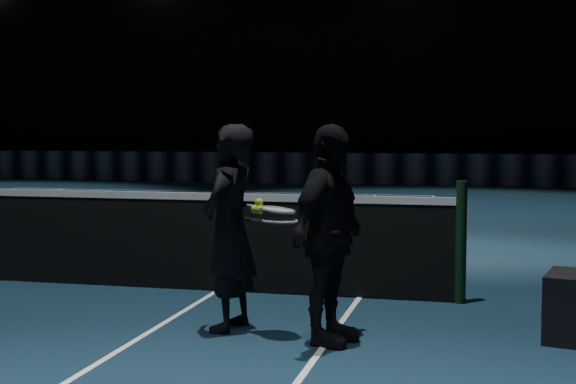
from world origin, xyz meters
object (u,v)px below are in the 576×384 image
Objects in this scene: tennis_balls at (258,207)px; racket_lower at (280,221)px; player_b at (329,235)px; player_a at (229,228)px; racket_upper at (277,210)px.

racket_lower is at bearing -16.49° from tennis_balls.
player_a is at bearing 91.87° from player_b.
player_a is 0.85m from player_b.
player_b is 0.41m from racket_lower.
racket_lower is at bearing 83.42° from player_a.
tennis_balls is (0.25, -0.06, 0.17)m from player_a.
player_b reaches higher than racket_upper.
racket_lower is 5.67× the size of tennis_balls.
player_a is at bearing -180.00° from racket_lower.
player_b is 2.35× the size of racket_upper.
racket_upper is at bearing -1.45° from tennis_balls.
tennis_balls is at bearing -170.43° from racket_upper.
racket_upper is at bearing 89.13° from player_a.
racket_lower is 1.00× the size of racket_upper.
player_b is at bearing 83.42° from player_a.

